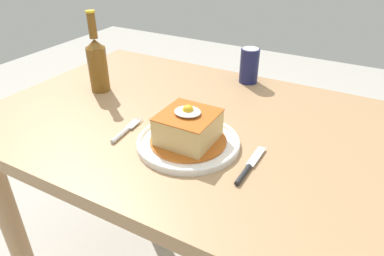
# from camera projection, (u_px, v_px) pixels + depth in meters

# --- Properties ---
(dining_table) EXTENTS (1.35, 0.82, 0.76)m
(dining_table) POSITION_uv_depth(u_px,v_px,m) (212.00, 156.00, 1.06)
(dining_table) COLOR #A87F56
(dining_table) RESTS_ON ground_plane
(main_plate) EXTENTS (0.27, 0.27, 0.02)m
(main_plate) POSITION_uv_depth(u_px,v_px,m) (188.00, 142.00, 0.90)
(main_plate) COLOR white
(main_plate) RESTS_ON dining_table
(sandwich_meal) EXTENTS (0.20, 0.20, 0.10)m
(sandwich_meal) POSITION_uv_depth(u_px,v_px,m) (188.00, 128.00, 0.88)
(sandwich_meal) COLOR #B75B1E
(sandwich_meal) RESTS_ON main_plate
(fork) EXTENTS (0.03, 0.14, 0.01)m
(fork) POSITION_uv_depth(u_px,v_px,m) (124.00, 131.00, 0.96)
(fork) COLOR silver
(fork) RESTS_ON dining_table
(knife) EXTENTS (0.02, 0.17, 0.01)m
(knife) POSITION_uv_depth(u_px,v_px,m) (247.00, 169.00, 0.81)
(knife) COLOR #262628
(knife) RESTS_ON dining_table
(soda_can) EXTENTS (0.07, 0.07, 0.12)m
(soda_can) POSITION_uv_depth(u_px,v_px,m) (249.00, 66.00, 1.24)
(soda_can) COLOR #191E51
(soda_can) RESTS_ON dining_table
(beer_bottle_amber) EXTENTS (0.06, 0.06, 0.27)m
(beer_bottle_amber) POSITION_uv_depth(u_px,v_px,m) (97.00, 62.00, 1.16)
(beer_bottle_amber) COLOR brown
(beer_bottle_amber) RESTS_ON dining_table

